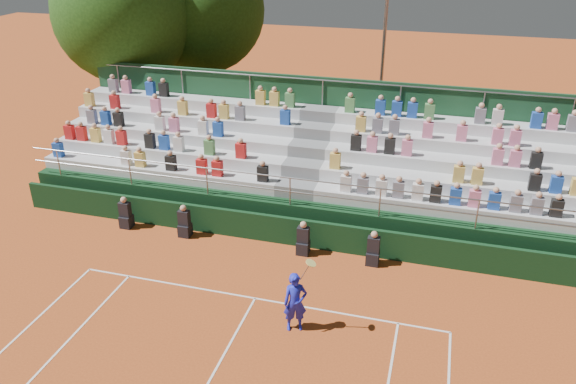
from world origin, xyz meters
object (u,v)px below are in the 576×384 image
(tree_east, at_px, (202,10))
(floodlight_mast, at_px, (384,46))
(tennis_player, at_px, (295,302))
(tree_west, at_px, (124,13))

(tree_east, xyz_separation_m, floodlight_mast, (9.03, -0.13, -1.23))
(tennis_player, xyz_separation_m, tree_east, (-8.85, 14.92, 5.03))
(tennis_player, relative_size, tree_west, 0.24)
(tree_east, height_order, floodlight_mast, tree_east)
(tennis_player, bearing_deg, tree_east, 120.66)
(tree_west, distance_m, tree_east, 3.90)
(tree_east, bearing_deg, tree_west, -131.23)
(tree_west, relative_size, floodlight_mast, 1.16)
(tree_west, xyz_separation_m, tree_east, (2.57, 2.93, -0.14))
(tree_east, bearing_deg, floodlight_mast, -0.80)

